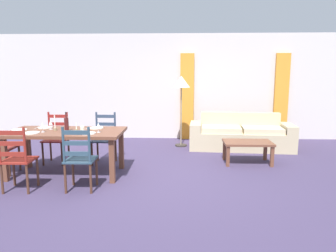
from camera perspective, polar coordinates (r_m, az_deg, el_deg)
The scene contains 30 objects.
ground_plane at distance 5.16m, azimuth -3.58°, elevation -9.56°, with size 9.60×9.60×0.02m, color #3F3453.
wall_far at distance 8.17m, azimuth -1.33°, elevation 7.20°, with size 9.60×0.16×2.70m, color silver.
curtain_panel_left at distance 8.03m, azimuth 3.51°, elevation 5.36°, with size 0.35×0.08×2.20m, color orange.
curtain_panel_right at distance 8.43m, azimuth 20.10°, elevation 5.00°, with size 0.35×0.08×2.20m, color orange.
dining_table at distance 5.42m, azimuth -18.30°, elevation -1.74°, with size 1.90×0.96×0.75m.
dining_chair_near_left at distance 4.94m, azimuth -26.00°, elevation -5.48°, with size 0.43×0.41×0.96m.
dining_chair_near_right at distance 4.64m, azimuth -15.95°, elevation -5.79°, with size 0.43×0.41×0.96m.
dining_chair_far_left at distance 6.27m, azimuth -19.83°, elevation -2.08°, with size 0.43×0.41×0.96m.
dining_chair_far_right at distance 6.00m, azimuth -11.61°, elevation -2.21°, with size 0.44×0.42×0.96m.
dining_chair_head_west at distance 5.96m, azimuth -28.49°, elevation -3.24°, with size 0.41×0.43×0.96m.
dinner_plate_near_left at distance 5.35m, azimuth -23.80°, elevation -1.16°, with size 0.24×0.24×0.02m, color white.
fork_near_left at distance 5.42m, azimuth -25.22°, elevation -1.19°, with size 0.02×0.17×0.01m, color silver.
dinner_plate_near_right at distance 5.02m, azimuth -14.53°, elevation -1.30°, with size 0.24×0.24×0.02m, color white.
fork_near_right at distance 5.07m, azimuth -16.15°, elevation -1.34°, with size 0.02×0.17×0.01m, color silver.
dinner_plate_far_left at distance 5.80m, azimuth -21.66°, elevation -0.26°, with size 0.24×0.24×0.02m, color white.
fork_far_left at distance 5.86m, azimuth -23.00°, elevation -0.30°, with size 0.02×0.17×0.01m, color silver.
dinner_plate_far_right at distance 5.49m, azimuth -13.04°, elevation -0.33°, with size 0.24×0.24×0.02m, color white.
fork_far_right at distance 5.54m, azimuth -14.54°, elevation -0.38°, with size 0.02×0.17×0.01m, color silver.
dinner_plate_head_west at distance 5.72m, azimuth -25.69°, elevation -0.65°, with size 0.24×0.24×0.02m, color white.
fork_head_west at distance 5.79m, azimuth -27.00°, elevation -0.69°, with size 0.02×0.17×0.01m, color silver.
wine_bottle at distance 5.33m, azimuth -18.18°, elevation 0.34°, with size 0.07×0.07×0.32m.
wine_glass_near_left at distance 5.38m, azimuth -22.10°, elevation 0.11°, with size 0.06×0.06×0.16m.
wine_glass_near_right at distance 5.09m, azimuth -12.70°, elevation 0.08°, with size 0.06×0.06×0.16m.
wine_glass_far_left at distance 5.60m, azimuth -20.80°, elevation 0.53°, with size 0.06×0.06×0.16m.
coffee_cup_primary at distance 5.23m, azimuth -15.51°, elevation -0.53°, with size 0.07×0.07×0.09m, color beige.
candle_tall at distance 5.47m, azimuth -20.08°, elevation -0.01°, with size 0.05×0.05×0.26m.
candle_short at distance 5.29m, azimuth -16.49°, elevation -0.53°, with size 0.05×0.05×0.14m.
couch at distance 7.25m, azimuth 13.18°, elevation -1.76°, with size 2.33×0.97×0.80m.
coffee_table at distance 6.06m, azimuth 14.44°, elevation -3.39°, with size 0.90×0.56×0.42m.
standing_lamp at distance 7.18m, azimuth 2.47°, elevation 7.37°, with size 0.40×0.40×1.64m.
Camera 1 is at (0.51, -4.85, 1.67)m, focal length 33.13 mm.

